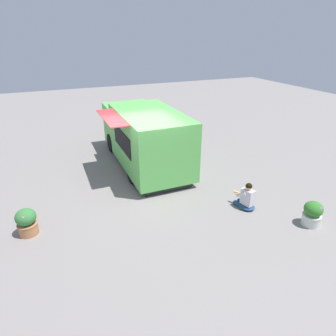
{
  "coord_description": "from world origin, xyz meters",
  "views": [
    {
      "loc": [
        2.56,
        8.45,
        4.76
      ],
      "look_at": [
        -0.49,
        1.18,
        1.06
      ],
      "focal_mm": 31.08,
      "sensor_mm": 36.0,
      "label": 1
    }
  ],
  "objects_px": {
    "person_customer": "(246,199)",
    "food_truck": "(144,137)",
    "planter_flowering_near": "(312,213)",
    "planter_flowering_far": "(27,222)"
  },
  "relations": [
    {
      "from": "planter_flowering_far",
      "to": "planter_flowering_near",
      "type": "bearing_deg",
      "value": 160.18
    },
    {
      "from": "person_customer",
      "to": "food_truck",
      "type": "bearing_deg",
      "value": -67.8
    },
    {
      "from": "food_truck",
      "to": "person_customer",
      "type": "relative_size",
      "value": 6.64
    },
    {
      "from": "food_truck",
      "to": "planter_flowering_far",
      "type": "xyz_separation_m",
      "value": [
        4.2,
        3.09,
        -0.71
      ]
    },
    {
      "from": "food_truck",
      "to": "person_customer",
      "type": "xyz_separation_m",
      "value": [
        -1.73,
        4.24,
        -0.77
      ]
    },
    {
      "from": "person_customer",
      "to": "planter_flowering_near",
      "type": "height_order",
      "value": "person_customer"
    },
    {
      "from": "planter_flowering_near",
      "to": "person_customer",
      "type": "bearing_deg",
      "value": -51.42
    },
    {
      "from": "person_customer",
      "to": "planter_flowering_near",
      "type": "xyz_separation_m",
      "value": [
        -1.11,
        1.39,
        0.05
      ]
    },
    {
      "from": "planter_flowering_near",
      "to": "food_truck",
      "type": "bearing_deg",
      "value": -63.25
    },
    {
      "from": "food_truck",
      "to": "planter_flowering_near",
      "type": "relative_size",
      "value": 7.78
    }
  ]
}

